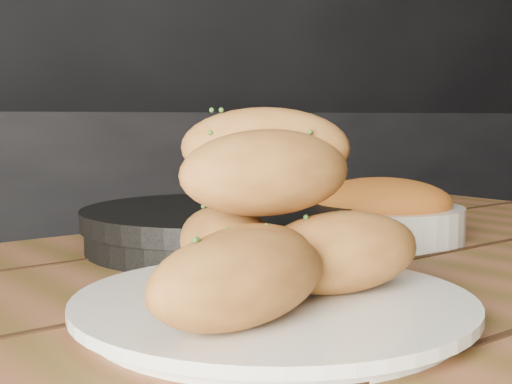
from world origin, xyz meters
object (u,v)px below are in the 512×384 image
object	(u,v)px
bread_rolls	(265,227)
skillet	(218,227)
bowl	(382,212)
plate	(274,308)

from	to	relation	value
bread_rolls	skillet	distance (m)	0.29
bread_rolls	bowl	xyz separation A→B (m)	(0.32, 0.18, -0.04)
bread_rolls	skillet	bearing A→B (deg)	60.94
bread_rolls	skillet	size ratio (longest dim) A/B	0.59
plate	skillet	distance (m)	0.28
plate	bread_rolls	size ratio (longest dim) A/B	1.14
plate	bread_rolls	world-z (taller)	bread_rolls
skillet	bread_rolls	bearing A→B (deg)	-119.06
plate	bowl	xyz separation A→B (m)	(0.31, 0.17, 0.02)
plate	skillet	world-z (taller)	skillet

